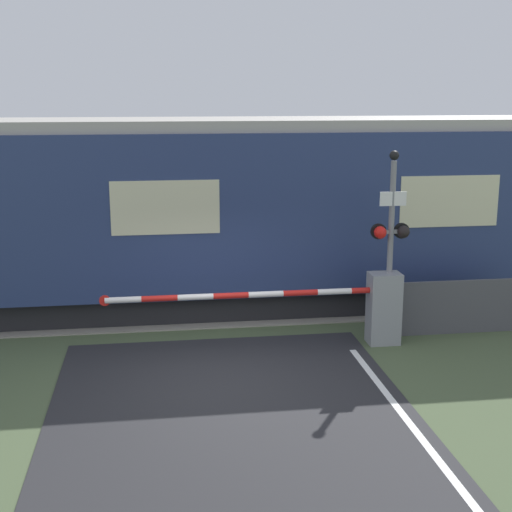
% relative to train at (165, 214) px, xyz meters
% --- Properties ---
extents(ground_plane, '(80.00, 80.00, 0.00)m').
position_rel_train_xyz_m(ground_plane, '(0.86, -4.25, -2.15)').
color(ground_plane, '#475638').
extents(track_bed, '(36.00, 3.20, 0.13)m').
position_rel_train_xyz_m(track_bed, '(0.86, 0.00, -2.12)').
color(track_bed, gray).
rests_on(track_bed, ground_plane).
extents(train, '(21.45, 3.01, 4.20)m').
position_rel_train_xyz_m(train, '(0.00, 0.00, 0.00)').
color(train, black).
rests_on(train, ground_plane).
extents(crossing_barrier, '(5.66, 0.44, 1.40)m').
position_rel_train_xyz_m(crossing_barrier, '(3.71, -2.89, -1.39)').
color(crossing_barrier, gray).
rests_on(crossing_barrier, ground_plane).
extents(signal_post, '(0.76, 0.26, 3.71)m').
position_rel_train_xyz_m(signal_post, '(4.21, -2.80, -0.05)').
color(signal_post, gray).
rests_on(signal_post, ground_plane).
extents(roadside_fence, '(2.73, 0.06, 1.10)m').
position_rel_train_xyz_m(roadside_fence, '(5.62, -2.54, -1.60)').
color(roadside_fence, '#4C4C51').
rests_on(roadside_fence, ground_plane).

